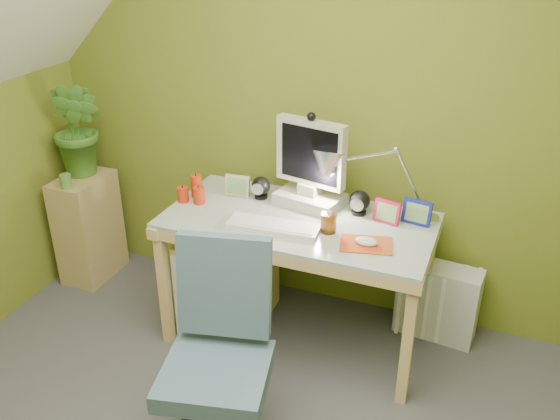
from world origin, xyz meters
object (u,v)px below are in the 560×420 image
(desk, at_px, (298,279))
(potted_plant, at_px, (79,129))
(task_chair, at_px, (215,374))
(monitor, at_px, (311,155))
(side_ledge, at_px, (89,227))
(radiator, at_px, (437,301))
(desk_lamp, at_px, (399,166))

(desk, height_order, potted_plant, potted_plant)
(desk, relative_size, task_chair, 1.54)
(potted_plant, bearing_deg, task_chair, -37.19)
(potted_plant, relative_size, task_chair, 0.67)
(monitor, xyz_separation_m, side_ledge, (-1.43, -0.06, -0.66))
(radiator, bearing_deg, task_chair, -116.58)
(side_ledge, xyz_separation_m, task_chair, (1.39, -1.00, 0.10))
(desk_lamp, height_order, radiator, desk_lamp)
(monitor, relative_size, task_chair, 0.64)
(desk, distance_m, potted_plant, 1.56)
(potted_plant, xyz_separation_m, radiator, (2.14, 0.11, -0.76))
(monitor, xyz_separation_m, task_chair, (-0.04, -1.06, -0.56))
(desk, relative_size, desk_lamp, 2.42)
(desk, xyz_separation_m, monitor, (-0.00, 0.18, 0.64))
(monitor, bearing_deg, side_ledge, -165.43)
(desk, distance_m, desk_lamp, 0.80)
(side_ledge, xyz_separation_m, radiator, (2.14, 0.16, -0.12))
(task_chair, distance_m, radiator, 1.40)
(desk, xyz_separation_m, potted_plant, (-1.43, 0.17, 0.61))
(desk_lamp, height_order, task_chair, desk_lamp)
(desk, xyz_separation_m, desk_lamp, (0.45, 0.18, 0.64))
(desk, height_order, task_chair, task_chair)
(desk, height_order, radiator, desk)
(monitor, height_order, task_chair, monitor)
(task_chair, bearing_deg, radiator, 45.13)
(radiator, bearing_deg, side_ledge, -169.50)
(desk, bearing_deg, monitor, 90.95)
(side_ledge, height_order, potted_plant, potted_plant)
(side_ledge, relative_size, radiator, 1.58)
(desk_lamp, xyz_separation_m, potted_plant, (-1.88, -0.01, -0.03))
(side_ledge, bearing_deg, desk_lamp, 1.74)
(desk_lamp, height_order, side_ledge, desk_lamp)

